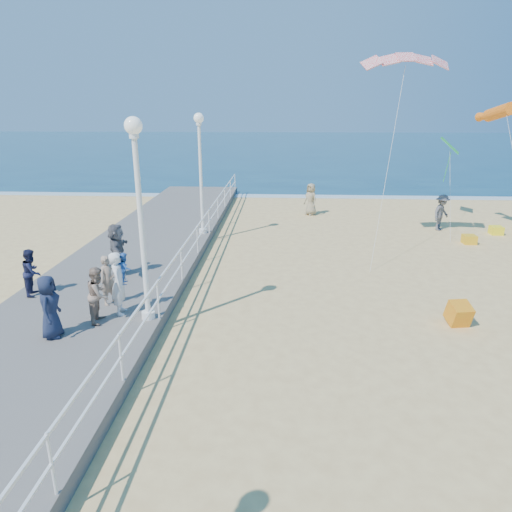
# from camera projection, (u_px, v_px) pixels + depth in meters

# --- Properties ---
(ground) EXTENTS (160.00, 160.00, 0.00)m
(ground) POSITION_uv_depth(u_px,v_px,m) (344.00, 336.00, 12.38)
(ground) COLOR #EAC57A
(ground) RESTS_ON ground
(ocean) EXTENTS (160.00, 90.00, 0.05)m
(ocean) POSITION_uv_depth(u_px,v_px,m) (293.00, 146.00, 74.10)
(ocean) COLOR #0D354F
(ocean) RESTS_ON ground
(surf_line) EXTENTS (160.00, 1.20, 0.04)m
(surf_line) POSITION_uv_depth(u_px,v_px,m) (306.00, 196.00, 31.84)
(surf_line) COLOR white
(surf_line) RESTS_ON ground
(boardwalk) EXTENTS (5.00, 44.00, 0.40)m
(boardwalk) POSITION_uv_depth(u_px,v_px,m) (73.00, 323.00, 12.71)
(boardwalk) COLOR slate
(boardwalk) RESTS_ON ground
(railing) EXTENTS (0.05, 42.00, 0.55)m
(railing) POSITION_uv_depth(u_px,v_px,m) (157.00, 290.00, 12.26)
(railing) COLOR white
(railing) RESTS_ON boardwalk
(lamp_post_mid) EXTENTS (0.44, 0.44, 5.32)m
(lamp_post_mid) POSITION_uv_depth(u_px,v_px,m) (139.00, 201.00, 11.53)
(lamp_post_mid) COLOR white
(lamp_post_mid) RESTS_ON boardwalk
(lamp_post_far) EXTENTS (0.44, 0.44, 5.32)m
(lamp_post_far) POSITION_uv_depth(u_px,v_px,m) (200.00, 162.00, 20.08)
(lamp_post_far) COLOR white
(lamp_post_far) RESTS_ON boardwalk
(woman_holding_toddler) EXTENTS (0.54, 0.72, 1.79)m
(woman_holding_toddler) POSITION_uv_depth(u_px,v_px,m) (119.00, 283.00, 12.58)
(woman_holding_toddler) COLOR silver
(woman_holding_toddler) RESTS_ON boardwalk
(toddler_held) EXTENTS (0.41, 0.48, 0.88)m
(toddler_held) POSITION_uv_depth(u_px,v_px,m) (125.00, 268.00, 12.59)
(toddler_held) COLOR blue
(toddler_held) RESTS_ON boardwalk
(spectator_1) EXTENTS (0.62, 0.78, 1.54)m
(spectator_1) POSITION_uv_depth(u_px,v_px,m) (99.00, 294.00, 12.15)
(spectator_1) COLOR gray
(spectator_1) RESTS_ON boardwalk
(spectator_4) EXTENTS (0.63, 0.86, 1.63)m
(spectator_4) POSITION_uv_depth(u_px,v_px,m) (49.00, 307.00, 11.29)
(spectator_4) COLOR #1A2139
(spectator_4) RESTS_ON boardwalk
(spectator_5) EXTENTS (0.88, 1.77, 1.83)m
(spectator_5) POSITION_uv_depth(u_px,v_px,m) (117.00, 250.00, 15.47)
(spectator_5) COLOR #5B5A5F
(spectator_5) RESTS_ON boardwalk
(spectator_6) EXTENTS (0.59, 0.65, 1.48)m
(spectator_6) POSITION_uv_depth(u_px,v_px,m) (108.00, 280.00, 13.24)
(spectator_6) COLOR gray
(spectator_6) RESTS_ON boardwalk
(spectator_7) EXTENTS (0.68, 0.80, 1.45)m
(spectator_7) POSITION_uv_depth(u_px,v_px,m) (32.00, 272.00, 13.94)
(spectator_7) COLOR #1C1E3D
(spectator_7) RESTS_ON boardwalk
(beach_walker_a) EXTENTS (1.31, 1.31, 1.82)m
(beach_walker_a) POSITION_uv_depth(u_px,v_px,m) (441.00, 213.00, 22.85)
(beach_walker_a) COLOR #555459
(beach_walker_a) RESTS_ON ground
(beach_walker_c) EXTENTS (1.02, 1.06, 1.83)m
(beach_walker_c) POSITION_uv_depth(u_px,v_px,m) (311.00, 199.00, 26.20)
(beach_walker_c) COLOR gray
(beach_walker_c) RESTS_ON ground
(box_kite) EXTENTS (0.65, 0.79, 0.74)m
(box_kite) POSITION_uv_depth(u_px,v_px,m) (459.00, 316.00, 12.91)
(box_kite) COLOR #D64C0C
(box_kite) RESTS_ON ground
(beach_chair_left) EXTENTS (0.55, 0.55, 0.40)m
(beach_chair_left) POSITION_uv_depth(u_px,v_px,m) (496.00, 230.00, 22.34)
(beach_chair_left) COLOR yellow
(beach_chair_left) RESTS_ON ground
(beach_chair_right) EXTENTS (0.55, 0.55, 0.40)m
(beach_chair_right) POSITION_uv_depth(u_px,v_px,m) (469.00, 239.00, 20.80)
(beach_chair_right) COLOR gold
(beach_chair_right) RESTS_ON ground
(kite_parafoil) EXTENTS (3.40, 0.94, 0.65)m
(kite_parafoil) POSITION_uv_depth(u_px,v_px,m) (406.00, 57.00, 17.59)
(kite_parafoil) COLOR red
(kite_windsock) EXTENTS (1.02, 2.75, 1.09)m
(kite_windsock) POSITION_uv_depth(u_px,v_px,m) (499.00, 112.00, 20.36)
(kite_windsock) COLOR orange
(kite_diamond_green) EXTENTS (1.38, 1.55, 0.84)m
(kite_diamond_green) POSITION_uv_depth(u_px,v_px,m) (450.00, 145.00, 24.42)
(kite_diamond_green) COLOR green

